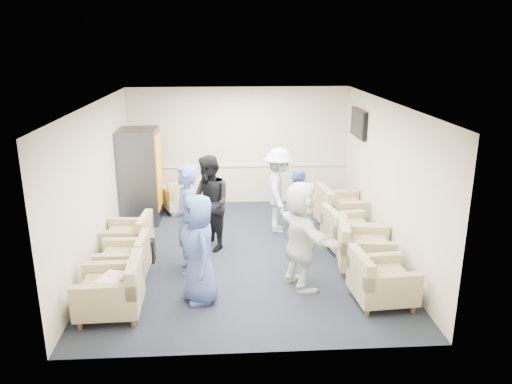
{
  "coord_description": "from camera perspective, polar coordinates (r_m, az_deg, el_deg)",
  "views": [
    {
      "loc": [
        -0.31,
        -8.3,
        3.7
      ],
      "look_at": [
        0.22,
        0.2,
        1.1
      ],
      "focal_mm": 35.0,
      "sensor_mm": 36.0,
      "label": 1
    }
  ],
  "objects": [
    {
      "name": "backpack",
      "position": [
        8.87,
        -12.45,
        -6.3
      ],
      "size": [
        0.29,
        0.21,
        0.49
      ],
      "rotation": [
        0.0,
        0.0,
        -0.03
      ],
      "color": "black",
      "rests_on": "floor"
    },
    {
      "name": "armchair_right_near",
      "position": [
        7.57,
        13.86,
        -9.94
      ],
      "size": [
        0.89,
        0.89,
        0.67
      ],
      "rotation": [
        0.0,
        0.0,
        1.65
      ],
      "color": "tan",
      "rests_on": "floor"
    },
    {
      "name": "person_back_right",
      "position": [
        9.84,
        2.67,
        0.17
      ],
      "size": [
        0.69,
        1.13,
        1.7
      ],
      "primitive_type": "imported",
      "rotation": [
        0.0,
        0.0,
        1.52
      ],
      "color": "white",
      "rests_on": "floor"
    },
    {
      "name": "back_wall",
      "position": [
        11.54,
        -1.96,
        5.25
      ],
      "size": [
        5.0,
        0.02,
        2.7
      ],
      "primitive_type": "cube",
      "color": "beige",
      "rests_on": "floor"
    },
    {
      "name": "left_wall",
      "position": [
        8.9,
        -17.67,
        0.87
      ],
      "size": [
        0.02,
        6.0,
        2.7
      ],
      "primitive_type": "cube",
      "color": "beige",
      "rests_on": "floor"
    },
    {
      "name": "floor",
      "position": [
        9.09,
        -1.31,
        -7.02
      ],
      "size": [
        6.0,
        6.0,
        0.0
      ],
      "primitive_type": "plane",
      "color": "black",
      "rests_on": "ground"
    },
    {
      "name": "armchair_right_midfar",
      "position": [
        9.27,
        10.26,
        -4.58
      ],
      "size": [
        0.95,
        0.95,
        0.67
      ],
      "rotation": [
        0.0,
        0.0,
        1.71
      ],
      "color": "tan",
      "rests_on": "floor"
    },
    {
      "name": "person_mid_right",
      "position": [
        8.94,
        4.79,
        -2.16
      ],
      "size": [
        0.38,
        0.91,
        1.55
      ],
      "primitive_type": "imported",
      "rotation": [
        0.0,
        0.0,
        1.58
      ],
      "color": "#445BA5",
      "rests_on": "floor"
    },
    {
      "name": "person_back_left",
      "position": [
        9.03,
        -5.34,
        -1.3
      ],
      "size": [
        0.98,
        1.06,
        1.75
      ],
      "primitive_type": "imported",
      "rotation": [
        0.0,
        0.0,
        -1.1
      ],
      "color": "black",
      "rests_on": "floor"
    },
    {
      "name": "armchair_right_midnear",
      "position": [
        8.54,
        11.95,
        -6.47
      ],
      "size": [
        0.99,
        0.99,
        0.7
      ],
      "rotation": [
        0.0,
        0.0,
        1.43
      ],
      "color": "tan",
      "rests_on": "floor"
    },
    {
      "name": "person_mid_left",
      "position": [
        8.16,
        -7.94,
        -3.2
      ],
      "size": [
        0.5,
        0.7,
        1.81
      ],
      "primitive_type": "imported",
      "rotation": [
        0.0,
        0.0,
        -1.46
      ],
      "color": "#445BA5",
      "rests_on": "floor"
    },
    {
      "name": "front_wall",
      "position": [
        5.8,
        -0.18,
        -6.87
      ],
      "size": [
        5.0,
        0.02,
        2.7
      ],
      "primitive_type": "cube",
      "color": "beige",
      "rests_on": "floor"
    },
    {
      "name": "armchair_corner",
      "position": [
        11.29,
        -8.44,
        -0.62
      ],
      "size": [
        1.04,
        1.04,
        0.64
      ],
      "rotation": [
        0.0,
        0.0,
        3.54
      ],
      "color": "tan",
      "rests_on": "floor"
    },
    {
      "name": "person_front_left",
      "position": [
        7.27,
        -6.56,
        -6.49
      ],
      "size": [
        0.76,
        0.93,
        1.63
      ],
      "primitive_type": "imported",
      "rotation": [
        0.0,
        0.0,
        -1.22
      ],
      "color": "#445BA5",
      "rests_on": "floor"
    },
    {
      "name": "armchair_left_mid",
      "position": [
        8.33,
        -14.57,
        -7.63
      ],
      "size": [
        0.79,
        0.79,
        0.61
      ],
      "rotation": [
        0.0,
        0.0,
        -1.6
      ],
      "color": "tan",
      "rests_on": "floor"
    },
    {
      "name": "ceiling",
      "position": [
        8.36,
        -1.43,
        10.13
      ],
      "size": [
        6.0,
        6.0,
        0.0
      ],
      "primitive_type": "plane",
      "rotation": [
        3.14,
        0.0,
        0.0
      ],
      "color": "white",
      "rests_on": "back_wall"
    },
    {
      "name": "right_wall",
      "position": [
        9.07,
        14.62,
        1.43
      ],
      "size": [
        0.02,
        6.0,
        2.7
      ],
      "primitive_type": "cube",
      "color": "beige",
      "rests_on": "floor"
    },
    {
      "name": "armchair_left_near",
      "position": [
        7.34,
        -15.92,
        -10.91
      ],
      "size": [
        0.89,
        0.89,
        0.69
      ],
      "rotation": [
        0.0,
        0.0,
        -1.54
      ],
      "color": "tan",
      "rests_on": "floor"
    },
    {
      "name": "pillow",
      "position": [
        7.26,
        -16.12,
        -9.71
      ],
      "size": [
        0.42,
        0.49,
        0.12
      ],
      "primitive_type": "cube",
      "rotation": [
        0.0,
        0.0,
        -1.89
      ],
      "color": "white",
      "rests_on": "armchair_left_near"
    },
    {
      "name": "armchair_left_far",
      "position": [
        9.16,
        -14.22,
        -5.21
      ],
      "size": [
        0.86,
        0.86,
        0.64
      ],
      "rotation": [
        0.0,
        0.0,
        -1.65
      ],
      "color": "tan",
      "rests_on": "floor"
    },
    {
      "name": "chair_rail",
      "position": [
        11.62,
        -1.93,
        3.05
      ],
      "size": [
        4.98,
        0.04,
        0.06
      ],
      "primitive_type": "cube",
      "color": "silver",
      "rests_on": "back_wall"
    },
    {
      "name": "tv",
      "position": [
        10.6,
        11.62,
        7.68
      ],
      "size": [
        0.1,
        1.0,
        0.58
      ],
      "color": "black",
      "rests_on": "right_wall"
    },
    {
      "name": "vending_machine",
      "position": [
        10.69,
        -13.04,
        1.83
      ],
      "size": [
        0.79,
        0.93,
        1.96
      ],
      "color": "#46474D",
      "rests_on": "floor"
    },
    {
      "name": "armchair_right_far",
      "position": [
        10.26,
        9.5,
        -2.16
      ],
      "size": [
        1.03,
        1.03,
        0.75
      ],
      "rotation": [
        0.0,
        0.0,
        1.68
      ],
      "color": "tan",
      "rests_on": "floor"
    },
    {
      "name": "person_front_right",
      "position": [
        7.63,
        5.19,
        -4.95
      ],
      "size": [
        1.01,
        1.66,
        1.71
      ],
      "primitive_type": "imported",
      "rotation": [
        0.0,
        0.0,
        1.91
      ],
      "color": "white",
      "rests_on": "floor"
    }
  ]
}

